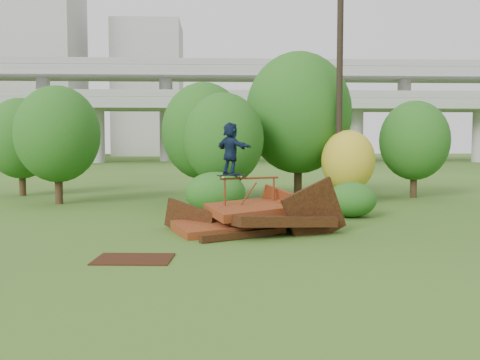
{
  "coord_description": "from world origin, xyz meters",
  "views": [
    {
      "loc": [
        -1.54,
        -14.55,
        2.76
      ],
      "look_at": [
        -0.8,
        2.0,
        1.6
      ],
      "focal_mm": 40.0,
      "sensor_mm": 36.0,
      "label": 1
    }
  ],
  "objects_px": {
    "skater": "(231,149)",
    "flat_plate": "(134,259)",
    "utility_pole": "(339,84)",
    "scrap_pile": "(255,219)"
  },
  "relations": [
    {
      "from": "flat_plate",
      "to": "utility_pole",
      "type": "xyz_separation_m",
      "value": [
        7.48,
        11.35,
        5.38
      ]
    },
    {
      "from": "skater",
      "to": "utility_pole",
      "type": "bearing_deg",
      "value": -71.53
    },
    {
      "from": "utility_pole",
      "to": "skater",
      "type": "bearing_deg",
      "value": -124.39
    },
    {
      "from": "skater",
      "to": "utility_pole",
      "type": "relative_size",
      "value": 0.15
    },
    {
      "from": "scrap_pile",
      "to": "flat_plate",
      "type": "height_order",
      "value": "scrap_pile"
    },
    {
      "from": "flat_plate",
      "to": "scrap_pile",
      "type": "bearing_deg",
      "value": 49.64
    },
    {
      "from": "skater",
      "to": "flat_plate",
      "type": "height_order",
      "value": "skater"
    },
    {
      "from": "scrap_pile",
      "to": "skater",
      "type": "distance_m",
      "value": 2.29
    },
    {
      "from": "skater",
      "to": "flat_plate",
      "type": "relative_size",
      "value": 0.9
    },
    {
      "from": "scrap_pile",
      "to": "skater",
      "type": "relative_size",
      "value": 3.52
    }
  ]
}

